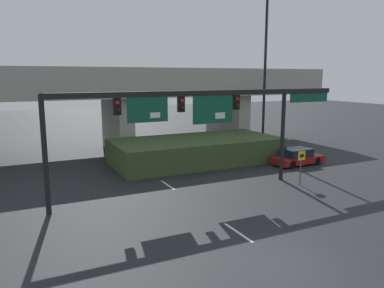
% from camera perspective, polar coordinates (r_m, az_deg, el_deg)
% --- Properties ---
extents(ground_plane, '(160.00, 160.00, 0.00)m').
position_cam_1_polar(ground_plane, '(15.77, 14.36, -17.53)').
color(ground_plane, black).
extents(lane_markings, '(0.14, 37.30, 0.01)m').
position_cam_1_polar(lane_markings, '(25.59, -3.71, -6.26)').
color(lane_markings, silver).
rests_on(lane_markings, ground).
extents(signal_gantry, '(19.74, 0.44, 6.43)m').
position_cam_1_polar(signal_gantry, '(23.13, 1.43, 5.39)').
color(signal_gantry, black).
rests_on(signal_gantry, ground).
extents(speed_limit_sign, '(0.60, 0.11, 2.39)m').
position_cam_1_polar(speed_limit_sign, '(26.17, 16.29, -2.75)').
color(speed_limit_sign, '#4C4C4C').
rests_on(speed_limit_sign, ground).
extents(highway_light_pole_near, '(0.70, 0.36, 14.86)m').
position_cam_1_polar(highway_light_pole_near, '(35.79, 11.06, 10.94)').
color(highway_light_pole_near, black).
rests_on(highway_light_pole_near, ground).
extents(overpass_bridge, '(43.64, 8.85, 8.04)m').
position_cam_1_polar(overpass_bridge, '(36.62, -11.45, 7.47)').
color(overpass_bridge, '#A39E93').
rests_on(overpass_bridge, ground).
extents(grass_embankment, '(14.16, 6.70, 2.02)m').
position_cam_1_polar(grass_embankment, '(32.16, 0.64, -0.96)').
color(grass_embankment, '#384C28').
rests_on(grass_embankment, ground).
extents(parked_sedan_near_right, '(4.49, 2.01, 1.38)m').
position_cam_1_polar(parked_sedan_near_right, '(32.43, 15.77, -1.93)').
color(parked_sedan_near_right, maroon).
rests_on(parked_sedan_near_right, ground).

